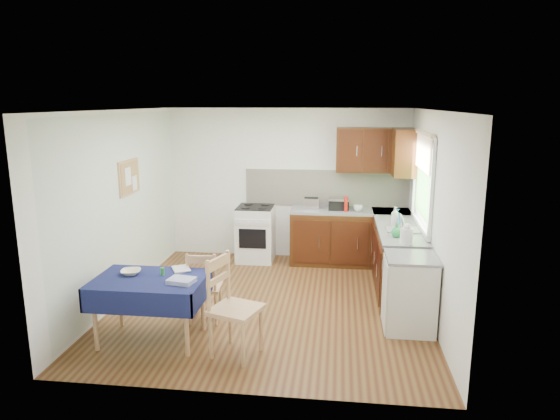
# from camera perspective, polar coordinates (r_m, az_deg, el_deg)

# --- Properties ---
(floor) EXTENTS (4.20, 4.20, 0.00)m
(floor) POSITION_cam_1_polar(r_m,az_deg,el_deg) (6.69, -1.08, -10.60)
(floor) COLOR #4B2714
(floor) RESTS_ON ground
(ceiling) EXTENTS (4.00, 4.20, 0.02)m
(ceiling) POSITION_cam_1_polar(r_m,az_deg,el_deg) (6.16, -1.18, 11.35)
(ceiling) COLOR white
(ceiling) RESTS_ON wall_back
(wall_back) EXTENTS (4.00, 0.02, 2.50)m
(wall_back) POSITION_cam_1_polar(r_m,az_deg,el_deg) (8.35, 0.87, 2.99)
(wall_back) COLOR white
(wall_back) RESTS_ON ground
(wall_front) EXTENTS (4.00, 0.02, 2.50)m
(wall_front) POSITION_cam_1_polar(r_m,az_deg,el_deg) (4.31, -5.02, -6.05)
(wall_front) COLOR white
(wall_front) RESTS_ON ground
(wall_left) EXTENTS (0.02, 4.20, 2.50)m
(wall_left) POSITION_cam_1_polar(r_m,az_deg,el_deg) (6.87, -17.89, 0.35)
(wall_left) COLOR silver
(wall_left) RESTS_ON ground
(wall_right) EXTENTS (0.02, 4.20, 2.50)m
(wall_right) POSITION_cam_1_polar(r_m,az_deg,el_deg) (6.35, 17.04, -0.54)
(wall_right) COLOR white
(wall_right) RESTS_ON ground
(base_cabinets) EXTENTS (1.90, 2.30, 0.86)m
(base_cabinets) POSITION_cam_1_polar(r_m,az_deg,el_deg) (7.69, 10.32, -4.32)
(base_cabinets) COLOR #361409
(base_cabinets) RESTS_ON ground
(worktop_back) EXTENTS (1.90, 0.60, 0.04)m
(worktop_back) POSITION_cam_1_polar(r_m,az_deg,el_deg) (8.09, 8.05, -0.11)
(worktop_back) COLOR slate
(worktop_back) RESTS_ON base_cabinets
(worktop_right) EXTENTS (0.60, 1.70, 0.04)m
(worktop_right) POSITION_cam_1_polar(r_m,az_deg,el_deg) (7.02, 13.54, -2.26)
(worktop_right) COLOR slate
(worktop_right) RESTS_ON base_cabinets
(worktop_corner) EXTENTS (0.60, 0.60, 0.04)m
(worktop_corner) POSITION_cam_1_polar(r_m,az_deg,el_deg) (8.13, 12.64, -0.23)
(worktop_corner) COLOR slate
(worktop_corner) RESTS_ON base_cabinets
(splashback) EXTENTS (2.70, 0.02, 0.60)m
(splashback) POSITION_cam_1_polar(r_m,az_deg,el_deg) (8.31, 5.32, 2.53)
(splashback) COLOR white
(splashback) RESTS_ON wall_back
(upper_cabinets) EXTENTS (1.20, 0.85, 0.70)m
(upper_cabinets) POSITION_cam_1_polar(r_m,az_deg,el_deg) (7.96, 11.70, 6.63)
(upper_cabinets) COLOR #361409
(upper_cabinets) RESTS_ON wall_back
(stove) EXTENTS (0.60, 0.61, 0.92)m
(stove) POSITION_cam_1_polar(r_m,az_deg,el_deg) (8.30, -2.81, -2.68)
(stove) COLOR white
(stove) RESTS_ON ground
(window) EXTENTS (0.04, 1.48, 1.26)m
(window) POSITION_cam_1_polar(r_m,az_deg,el_deg) (6.96, 16.04, 3.96)
(window) COLOR #305A25
(window) RESTS_ON wall_right
(fridge) EXTENTS (0.58, 0.60, 0.89)m
(fridge) POSITION_cam_1_polar(r_m,az_deg,el_deg) (6.01, 14.61, -9.17)
(fridge) COLOR white
(fridge) RESTS_ON ground
(corkboard) EXTENTS (0.04, 0.62, 0.47)m
(corkboard) POSITION_cam_1_polar(r_m,az_deg,el_deg) (7.07, -16.85, 3.61)
(corkboard) COLOR tan
(corkboard) RESTS_ON wall_left
(dining_table) EXTENTS (1.20, 0.81, 0.72)m
(dining_table) POSITION_cam_1_polar(r_m,az_deg,el_deg) (5.69, -14.66, -8.55)
(dining_table) COLOR #100F3F
(dining_table) RESTS_ON ground
(chair_far) EXTENTS (0.42, 0.42, 0.88)m
(chair_far) POSITION_cam_1_polar(r_m,az_deg,el_deg) (6.08, -8.70, -8.40)
(chair_far) COLOR tan
(chair_far) RESTS_ON ground
(chair_near) EXTENTS (0.59, 0.59, 1.06)m
(chair_near) POSITION_cam_1_polar(r_m,az_deg,el_deg) (5.27, -5.59, -10.57)
(chair_near) COLOR tan
(chair_near) RESTS_ON ground
(toaster) EXTENTS (0.26, 0.16, 0.20)m
(toaster) POSITION_cam_1_polar(r_m,az_deg,el_deg) (8.07, 3.59, 0.75)
(toaster) COLOR #BAB9BE
(toaster) RESTS_ON worktop_back
(sandwich_press) EXTENTS (0.32, 0.28, 0.19)m
(sandwich_press) POSITION_cam_1_polar(r_m,az_deg,el_deg) (8.07, 6.73, 0.72)
(sandwich_press) COLOR black
(sandwich_press) RESTS_ON worktop_back
(sauce_bottle) EXTENTS (0.06, 0.06, 0.24)m
(sauce_bottle) POSITION_cam_1_polar(r_m,az_deg,el_deg) (7.90, 7.54, 0.67)
(sauce_bottle) COLOR red
(sauce_bottle) RESTS_ON worktop_back
(yellow_packet) EXTENTS (0.13, 0.10, 0.15)m
(yellow_packet) POSITION_cam_1_polar(r_m,az_deg,el_deg) (8.16, 6.31, 0.74)
(yellow_packet) COLOR gold
(yellow_packet) RESTS_ON worktop_back
(dish_rack) EXTENTS (0.44, 0.33, 0.21)m
(dish_rack) POSITION_cam_1_polar(r_m,az_deg,el_deg) (6.91, 13.84, -2.11)
(dish_rack) COLOR gray
(dish_rack) RESTS_ON worktop_right
(kettle) EXTENTS (0.15, 0.15, 0.26)m
(kettle) POSITION_cam_1_polar(r_m,az_deg,el_deg) (6.26, 14.26, -2.77)
(kettle) COLOR white
(kettle) RESTS_ON worktop_right
(cup) EXTENTS (0.15, 0.15, 0.11)m
(cup) POSITION_cam_1_polar(r_m,az_deg,el_deg) (7.97, 8.89, 0.22)
(cup) COLOR silver
(cup) RESTS_ON worktop_back
(soap_bottle_a) EXTENTS (0.14, 0.14, 0.28)m
(soap_bottle_a) POSITION_cam_1_polar(r_m,az_deg,el_deg) (7.10, 12.98, -0.73)
(soap_bottle_a) COLOR white
(soap_bottle_a) RESTS_ON worktop_right
(soap_bottle_b) EXTENTS (0.12, 0.12, 0.20)m
(soap_bottle_b) POSITION_cam_1_polar(r_m,az_deg,el_deg) (7.31, 13.19, -0.69)
(soap_bottle_b) COLOR blue
(soap_bottle_b) RESTS_ON worktop_right
(soap_bottle_c) EXTENTS (0.20, 0.20, 0.18)m
(soap_bottle_c) POSITION_cam_1_polar(r_m,az_deg,el_deg) (6.55, 13.20, -2.27)
(soap_bottle_c) COLOR #279044
(soap_bottle_c) RESTS_ON worktop_right
(plate_bowl) EXTENTS (0.26, 0.26, 0.05)m
(plate_bowl) POSITION_cam_1_polar(r_m,az_deg,el_deg) (5.82, -16.67, -6.81)
(plate_bowl) COLOR #F5F0C8
(plate_bowl) RESTS_ON dining_table
(book) EXTENTS (0.28, 0.31, 0.02)m
(book) POSITION_cam_1_polar(r_m,az_deg,el_deg) (5.82, -12.12, -6.72)
(book) COLOR white
(book) RESTS_ON dining_table
(spice_jar) EXTENTS (0.04, 0.04, 0.09)m
(spice_jar) POSITION_cam_1_polar(r_m,az_deg,el_deg) (5.70, -13.27, -6.85)
(spice_jar) COLOR #258A31
(spice_jar) RESTS_ON dining_table
(tea_towel) EXTENTS (0.30, 0.26, 0.05)m
(tea_towel) POSITION_cam_1_polar(r_m,az_deg,el_deg) (5.43, -11.19, -7.92)
(tea_towel) COLOR #283A92
(tea_towel) RESTS_ON dining_table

